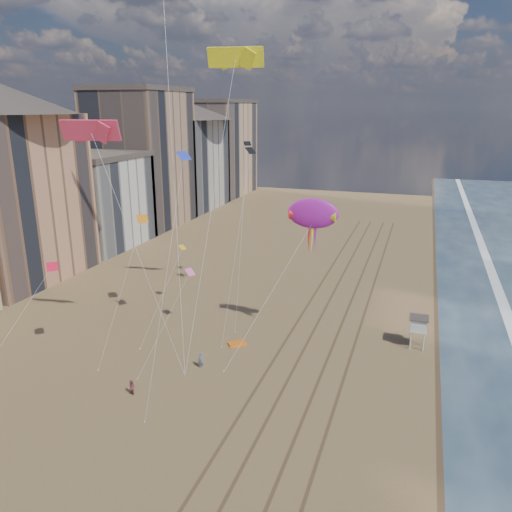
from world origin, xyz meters
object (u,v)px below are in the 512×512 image
at_px(grounded_kite, 237,344).
at_px(kite_flyer_b, 132,388).
at_px(show_kite, 313,214).
at_px(lifeguard_stand, 419,324).
at_px(kite_flyer_a, 201,360).

xyz_separation_m(grounded_kite, kite_flyer_b, (-5.46, -12.43, 0.65)).
height_order(show_kite, kite_flyer_b, show_kite).
height_order(lifeguard_stand, grounded_kite, lifeguard_stand).
relative_size(lifeguard_stand, kite_flyer_a, 2.19).
distance_m(lifeguard_stand, kite_flyer_a, 23.26).
xyz_separation_m(grounded_kite, show_kite, (7.47, 2.10, 14.56)).
bearing_deg(show_kite, grounded_kite, -164.29).
bearing_deg(grounded_kite, lifeguard_stand, -18.33).
height_order(grounded_kite, show_kite, show_kite).
xyz_separation_m(lifeguard_stand, kite_flyer_b, (-24.06, -17.87, -2.01)).
distance_m(lifeguard_stand, kite_flyer_b, 30.04).
relative_size(grounded_kite, kite_flyer_a, 1.17).
distance_m(grounded_kite, kite_flyer_a, 6.16).
height_order(grounded_kite, kite_flyer_a, kite_flyer_a).
distance_m(show_kite, kite_flyer_a, 18.39).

